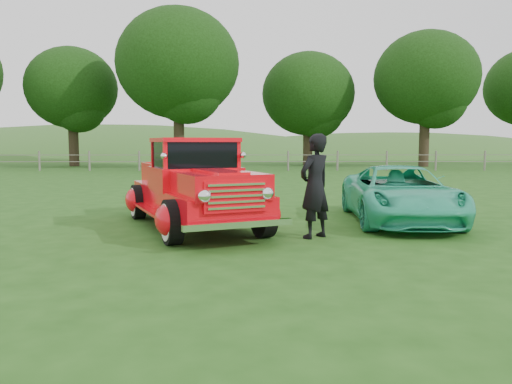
{
  "coord_description": "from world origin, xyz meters",
  "views": [
    {
      "loc": [
        0.65,
        -8.2,
        1.69
      ],
      "look_at": [
        0.77,
        1.2,
        0.76
      ],
      "focal_mm": 35.0,
      "sensor_mm": 36.0,
      "label": 1
    }
  ],
  "objects_px": {
    "tree_mid_west": "(72,88)",
    "tree_mid_east": "(426,78)",
    "teal_sedan": "(400,194)",
    "tree_near_east": "(308,94)",
    "man": "(315,186)",
    "red_pickup": "(194,188)",
    "tree_near_west": "(178,64)"
  },
  "relations": [
    {
      "from": "teal_sedan",
      "to": "tree_near_east",
      "type": "bearing_deg",
      "value": 90.97
    },
    {
      "from": "red_pickup",
      "to": "tree_mid_east",
      "type": "bearing_deg",
      "value": 39.42
    },
    {
      "from": "tree_near_east",
      "to": "man",
      "type": "distance_m",
      "value": 28.97
    },
    {
      "from": "red_pickup",
      "to": "teal_sedan",
      "type": "bearing_deg",
      "value": -14.35
    },
    {
      "from": "red_pickup",
      "to": "teal_sedan",
      "type": "xyz_separation_m",
      "value": [
        4.29,
        0.62,
        -0.2
      ]
    },
    {
      "from": "tree_near_east",
      "to": "teal_sedan",
      "type": "bearing_deg",
      "value": -92.48
    },
    {
      "from": "tree_mid_west",
      "to": "man",
      "type": "distance_m",
      "value": 31.08
    },
    {
      "from": "tree_near_west",
      "to": "teal_sedan",
      "type": "bearing_deg",
      "value": -70.93
    },
    {
      "from": "tree_near_east",
      "to": "tree_mid_east",
      "type": "relative_size",
      "value": 0.88
    },
    {
      "from": "tree_near_east",
      "to": "tree_mid_east",
      "type": "height_order",
      "value": "tree_mid_east"
    },
    {
      "from": "teal_sedan",
      "to": "man",
      "type": "distance_m",
      "value": 2.72
    },
    {
      "from": "tree_mid_east",
      "to": "teal_sedan",
      "type": "relative_size",
      "value": 2.19
    },
    {
      "from": "red_pickup",
      "to": "teal_sedan",
      "type": "height_order",
      "value": "red_pickup"
    },
    {
      "from": "tree_near_east",
      "to": "tree_mid_east",
      "type": "bearing_deg",
      "value": -14.04
    },
    {
      "from": "tree_mid_west",
      "to": "man",
      "type": "height_order",
      "value": "tree_mid_west"
    },
    {
      "from": "tree_mid_east",
      "to": "man",
      "type": "height_order",
      "value": "tree_mid_east"
    },
    {
      "from": "tree_near_west",
      "to": "red_pickup",
      "type": "bearing_deg",
      "value": -81.34
    },
    {
      "from": "tree_mid_west",
      "to": "tree_mid_east",
      "type": "xyz_separation_m",
      "value": [
        25.0,
        -1.0,
        0.62
      ]
    },
    {
      "from": "tree_near_west",
      "to": "tree_mid_west",
      "type": "bearing_deg",
      "value": 159.44
    },
    {
      "from": "tree_mid_west",
      "to": "tree_near_west",
      "type": "bearing_deg",
      "value": -20.56
    },
    {
      "from": "tree_near_west",
      "to": "red_pickup",
      "type": "xyz_separation_m",
      "value": [
        3.55,
        -23.32,
        -6.0
      ]
    },
    {
      "from": "tree_near_east",
      "to": "teal_sedan",
      "type": "relative_size",
      "value": 1.93
    },
    {
      "from": "teal_sedan",
      "to": "man",
      "type": "xyz_separation_m",
      "value": [
        -2.04,
        -1.76,
        0.32
      ]
    },
    {
      "from": "tree_near_east",
      "to": "teal_sedan",
      "type": "distance_m",
      "value": 27.13
    },
    {
      "from": "tree_mid_east",
      "to": "red_pickup",
      "type": "height_order",
      "value": "tree_mid_east"
    },
    {
      "from": "man",
      "to": "tree_mid_west",
      "type": "bearing_deg",
      "value": -104.04
    },
    {
      "from": "tree_near_east",
      "to": "man",
      "type": "xyz_separation_m",
      "value": [
        -3.2,
        -28.46,
        -4.33
      ]
    },
    {
      "from": "tree_mid_west",
      "to": "tree_mid_east",
      "type": "height_order",
      "value": "tree_mid_east"
    },
    {
      "from": "man",
      "to": "red_pickup",
      "type": "bearing_deg",
      "value": -67.56
    },
    {
      "from": "tree_mid_west",
      "to": "red_pickup",
      "type": "relative_size",
      "value": 1.6
    },
    {
      "from": "tree_near_east",
      "to": "red_pickup",
      "type": "height_order",
      "value": "tree_near_east"
    },
    {
      "from": "tree_mid_west",
      "to": "man",
      "type": "xyz_separation_m",
      "value": [
        13.8,
        -27.46,
        -4.63
      ]
    }
  ]
}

